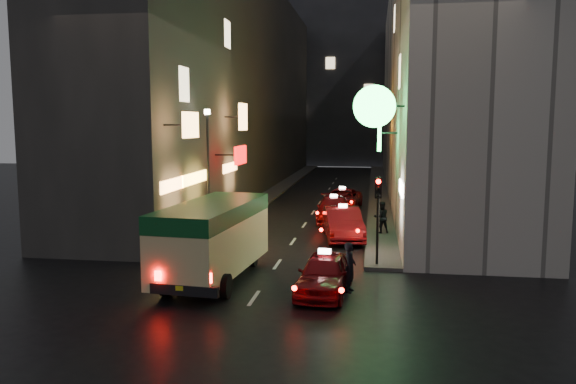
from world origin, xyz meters
The scene contains 15 objects.
ground centered at (0.00, 0.00, 0.00)m, with size 120.00×120.00×0.00m, color black.
building_left centered at (-8.00, 33.99, 9.00)m, with size 7.55×52.00×18.00m.
building_right centered at (8.00, 33.99, 9.00)m, with size 8.07×52.00×18.00m.
building_far centered at (0.00, 66.00, 11.00)m, with size 30.00×10.00×22.00m, color #38373D.
sidewalk_left centered at (-4.25, 34.00, 0.07)m, with size 1.50×52.00×0.15m, color #474442.
sidewalk_right centered at (4.25, 34.00, 0.07)m, with size 1.50×52.00×0.15m, color #474442.
minibus centered at (-1.92, 5.94, 1.79)m, with size 2.87×6.77×2.84m.
taxi_near centered at (2.23, 4.89, 0.79)m, with size 2.42×5.12×1.75m.
taxi_second centered at (2.35, 13.91, 0.92)m, with size 3.34×6.13×2.02m.
taxi_third centered at (1.55, 19.00, 0.83)m, with size 2.43×5.31×1.82m.
taxi_far centered at (1.77, 23.80, 0.79)m, with size 2.47×5.11×1.74m.
pedestrian_crossing centered at (3.07, 5.20, 0.97)m, with size 0.64×0.41×1.93m, color black.
pedestrian_sidewalk centered at (4.24, 15.06, 1.07)m, with size 0.69×0.43×1.83m, color black.
traffic_light centered at (4.00, 8.47, 2.69)m, with size 0.26×0.43×3.50m.
lamp_post centered at (-4.20, 13.00, 3.72)m, with size 0.28×0.28×6.22m.
Camera 1 is at (3.80, -13.45, 5.69)m, focal length 35.00 mm.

